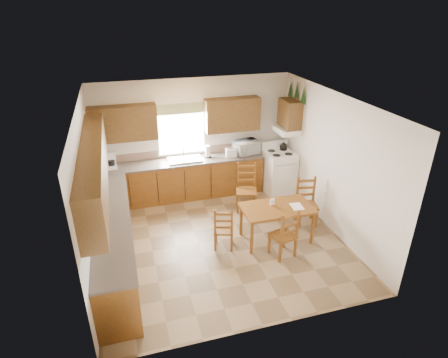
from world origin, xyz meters
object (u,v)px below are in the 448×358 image
object	(u,v)px
dining_table	(276,223)
microwave	(246,147)
chair_near_right	(283,233)
chair_far_right	(307,202)
stove	(279,173)
chair_near_left	(224,227)
chair_far_left	(246,188)

from	to	relation	value
dining_table	microwave	bearing A→B (deg)	87.06
chair_near_right	chair_far_right	distance (m)	1.24
dining_table	chair_far_right	xyz separation A→B (m)	(0.82, 0.35, 0.13)
chair_near_right	stove	bearing A→B (deg)	-125.82
chair_near_right	chair_far_right	size ratio (longest dim) A/B	0.98
stove	chair_far_right	world-z (taller)	stove
chair_near_left	chair_near_right	world-z (taller)	chair_near_right
stove	chair_near_right	size ratio (longest dim) A/B	1.03
microwave	chair_near_left	size ratio (longest dim) A/B	0.62
dining_table	chair_far_right	distance (m)	0.91
stove	chair_near_left	xyz separation A→B (m)	(-1.89, -1.81, -0.07)
chair_near_left	chair_far_left	world-z (taller)	chair_far_left
chair_near_left	microwave	bearing A→B (deg)	-100.46
stove	chair_near_left	bearing A→B (deg)	-139.39
stove	dining_table	size ratio (longest dim) A/B	0.75
dining_table	chair_far_left	size ratio (longest dim) A/B	1.27
chair_near_right	chair_far_right	xyz separation A→B (m)	(0.91, 0.85, 0.01)
chair_far_right	chair_near_left	bearing A→B (deg)	-160.29
stove	chair_far_left	size ratio (longest dim) A/B	0.95
dining_table	chair_near_right	world-z (taller)	chair_near_right
microwave	dining_table	distance (m)	2.33
microwave	chair_near_left	xyz separation A→B (m)	(-1.18, -2.17, -0.65)
dining_table	chair_far_right	world-z (taller)	chair_far_right
chair_near_left	chair_far_left	distance (m)	1.47
microwave	chair_far_right	distance (m)	2.06
chair_far_left	stove	bearing A→B (deg)	47.52
microwave	dining_table	bearing A→B (deg)	-107.39
stove	chair_far_left	world-z (taller)	chair_far_left
chair_near_left	chair_far_left	size ratio (longest dim) A/B	0.82
chair_near_left	chair_near_right	xyz separation A→B (m)	(0.95, -0.54, 0.05)
chair_far_left	dining_table	bearing A→B (deg)	-65.58
microwave	chair_far_left	bearing A→B (deg)	-121.90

